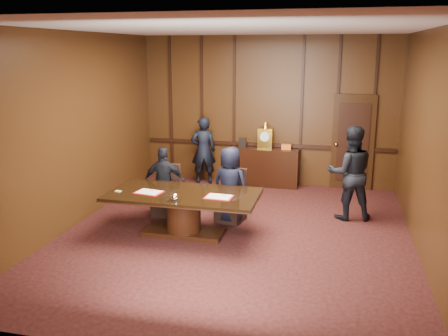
% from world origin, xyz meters
% --- Properties ---
extents(room, '(7.00, 7.04, 3.50)m').
position_xyz_m(room, '(0.07, 0.14, 1.72)').
color(room, black).
rests_on(room, ground).
extents(sideboard, '(1.60, 0.45, 1.54)m').
position_xyz_m(sideboard, '(0.00, 3.26, 0.49)').
color(sideboard, black).
rests_on(sideboard, ground).
extents(conference_table, '(2.62, 1.32, 0.76)m').
position_xyz_m(conference_table, '(-0.90, -0.15, 0.51)').
color(conference_table, black).
rests_on(conference_table, ground).
extents(folder_left, '(0.51, 0.40, 0.02)m').
position_xyz_m(folder_left, '(-1.48, -0.28, 0.77)').
color(folder_left, '#B31110').
rests_on(folder_left, conference_table).
extents(folder_right, '(0.48, 0.36, 0.02)m').
position_xyz_m(folder_right, '(-0.24, -0.26, 0.77)').
color(folder_right, '#B31110').
rests_on(folder_right, conference_table).
extents(inkstand, '(0.20, 0.14, 0.12)m').
position_xyz_m(inkstand, '(-0.90, -0.60, 0.81)').
color(inkstand, white).
rests_on(inkstand, conference_table).
extents(notepad, '(0.11, 0.08, 0.01)m').
position_xyz_m(notepad, '(-2.03, -0.35, 0.77)').
color(notepad, '#D9BA6A').
rests_on(notepad, conference_table).
extents(chair_left, '(0.49, 0.49, 0.99)m').
position_xyz_m(chair_left, '(-1.55, 0.73, 0.29)').
color(chair_left, black).
rests_on(chair_left, ground).
extents(chair_right, '(0.57, 0.57, 0.99)m').
position_xyz_m(chair_right, '(-0.24, 0.72, 0.29)').
color(chair_right, black).
rests_on(chair_right, ground).
extents(signatory_left, '(0.85, 0.47, 1.38)m').
position_xyz_m(signatory_left, '(-1.55, 0.65, 0.69)').
color(signatory_left, black).
rests_on(signatory_left, ground).
extents(signatory_right, '(0.80, 0.62, 1.44)m').
position_xyz_m(signatory_right, '(-0.25, 0.65, 0.72)').
color(signatory_right, black).
rests_on(signatory_right, ground).
extents(witness_left, '(0.69, 0.56, 1.63)m').
position_xyz_m(witness_left, '(-1.47, 3.10, 0.81)').
color(witness_left, black).
rests_on(witness_left, ground).
extents(witness_right, '(1.00, 0.85, 1.80)m').
position_xyz_m(witness_right, '(1.92, 1.37, 0.90)').
color(witness_right, black).
rests_on(witness_right, ground).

